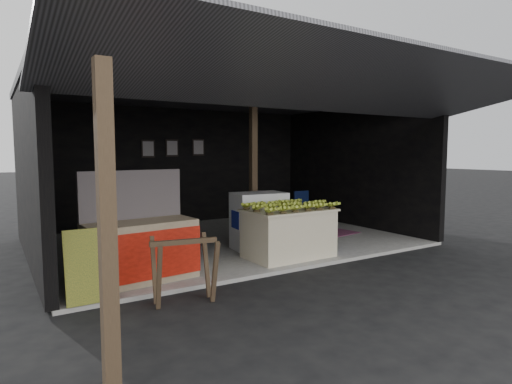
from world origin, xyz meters
TOP-DOWN VIEW (x-y plane):
  - ground at (0.00, 0.00)m, footprint 80.00×80.00m
  - concrete_slab at (0.00, 2.50)m, footprint 7.00×5.00m
  - shophouse at (0.00, 2.82)m, footprint 7.40×7.29m
  - banana_table at (0.21, 0.62)m, footprint 1.50×0.94m
  - banana_pile at (0.21, 0.62)m, footprint 1.38×0.84m
  - white_crate at (0.12, 1.40)m, footprint 0.99×0.73m
  - neighbor_stall at (-2.30, 0.62)m, footprint 1.52×0.80m
  - green_signboard at (-3.06, 0.07)m, footprint 0.58×0.19m
  - sawhorse at (-2.10, -0.41)m, footprint 0.82×0.81m
  - water_barrel at (1.04, 0.78)m, footprint 0.32×0.32m
  - plastic_chair at (2.20, 2.75)m, footprint 0.42×0.42m
  - magenta_rug at (2.04, 1.92)m, footprint 1.63×1.21m
  - picture_frames at (-0.17, 4.89)m, footprint 1.62×0.04m

SIDE VIEW (x-z plane):
  - ground at x=0.00m, z-range 0.00..0.00m
  - concrete_slab at x=0.00m, z-range 0.00..0.06m
  - magenta_rug at x=2.04m, z-range 0.06..0.07m
  - water_barrel at x=1.04m, z-range 0.06..0.53m
  - banana_table at x=0.21m, z-range 0.06..0.88m
  - green_signboard at x=-3.06m, z-range 0.06..0.93m
  - sawhorse at x=-2.10m, z-range 0.10..0.90m
  - neighbor_stall at x=-2.30m, z-range -0.24..1.28m
  - plastic_chair at x=2.20m, z-range 0.13..0.99m
  - white_crate at x=0.12m, z-range 0.06..1.10m
  - banana_pile at x=0.21m, z-range 0.88..1.04m
  - picture_frames at x=-0.17m, z-range 1.70..2.16m
  - shophouse at x=0.00m, z-range 0.59..3.61m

